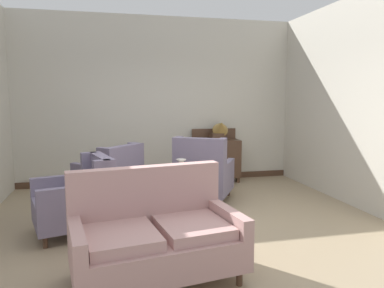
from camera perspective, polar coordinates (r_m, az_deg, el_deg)
name	(u,v)px	position (r m, az deg, el deg)	size (l,w,h in m)	color
ground	(190,230)	(4.80, -0.32, -13.37)	(7.87, 7.87, 0.00)	#9E896B
wall_back	(159,101)	(7.25, -5.22, 6.77)	(5.66, 0.08, 3.25)	beige
wall_right	(344,102)	(6.41, 22.73, 6.15)	(0.08, 3.94, 3.25)	beige
baseboard_back	(160,179)	(7.38, -5.02, -5.47)	(5.50, 0.03, 0.12)	#4C3323
coffee_table	(180,193)	(4.98, -1.88, -7.73)	(0.82, 0.82, 0.50)	#4C3323
porcelain_vase	(181,174)	(4.96, -1.70, -4.70)	(0.20, 0.20, 0.36)	beige
settee	(155,236)	(3.51, -5.76, -14.16)	(1.64, 1.10, 1.02)	tan
armchair_foreground_right	(112,179)	(5.84, -12.50, -5.37)	(1.13, 1.13, 0.97)	slate
armchair_far_left	(79,200)	(4.81, -17.39, -8.42)	(1.07, 0.98, 0.96)	slate
armchair_back_corner	(203,175)	(5.93, 1.79, -4.84)	(1.15, 1.18, 1.08)	slate
sideboard	(216,158)	(7.30, 3.82, -2.20)	(0.92, 0.42, 1.06)	#4C3323
gramophone	(220,129)	(7.16, 4.42, 2.39)	(0.38, 0.45, 0.48)	#4C3323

